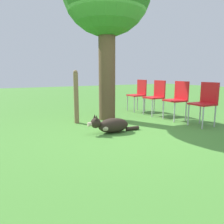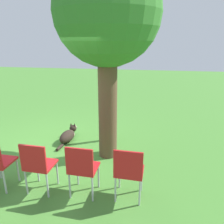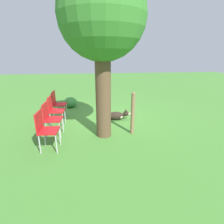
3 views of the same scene
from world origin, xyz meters
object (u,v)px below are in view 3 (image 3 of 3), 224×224
Objects in this scene: red_chair_2 at (50,117)px; fence_post at (133,113)px; red_chair_3 at (45,128)px; red_chair_0 at (57,102)px; red_chair_1 at (54,109)px; dog at (117,116)px; oak_tree at (102,19)px.

fence_post is at bearing -0.59° from red_chair_2.
fence_post reaches higher than red_chair_3.
red_chair_1 is at bearing -84.96° from red_chair_0.
dog is 2.04m from red_chair_1.
red_chair_0 and red_chair_1 have the same top height.
red_chair_0 is 1.00× the size of red_chair_2.
fence_post is 2.40m from red_chair_1.
fence_post is at bearing 18.39° from red_chair_3.
dog is 1.14× the size of red_chair_1.
oak_tree is at bearing -3.58° from red_chair_2.
red_chair_1 is (1.45, -0.88, -2.33)m from oak_tree.
red_chair_1 is 1.48m from red_chair_3.
fence_post is 1.28× the size of red_chair_3.
oak_tree is at bearing 2.53° from fence_post.
fence_post is 1.28× the size of red_chair_0.
oak_tree is 2.77m from red_chair_3.
red_chair_0 is 0.74m from red_chair_1.
oak_tree is at bearing -29.14° from red_chair_1.
red_chair_0 is at bearing 95.04° from red_chair_1.
red_chair_0 is (1.48, -1.62, -2.33)m from oak_tree.
red_chair_1 is at bearing -167.10° from dog.
oak_tree is 3.35× the size of fence_post.
red_chair_3 is (2.17, 0.63, -0.05)m from fence_post.
red_chair_0 and red_chair_3 have the same top height.
fence_post reaches higher than dog.
red_chair_2 is at bearing -5.78° from oak_tree.
oak_tree reaches higher than red_chair_0.
red_chair_2 is (1.95, 1.00, 0.40)m from dog.
oak_tree is at bearing -109.63° from dog.
fence_post reaches higher than red_chair_2.
dog is at bearing 44.48° from red_chair_3.
red_chair_1 is at bearing -20.63° from fence_post.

